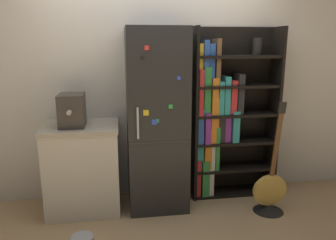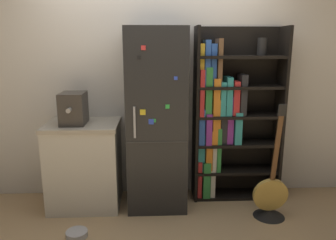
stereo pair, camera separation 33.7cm
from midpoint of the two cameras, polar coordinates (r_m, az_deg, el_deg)
name	(u,v)px [view 2 (the right image)]	position (r m, az deg, el deg)	size (l,w,h in m)	color
ground_plane	(158,209)	(3.56, 0.97, -15.36)	(16.00, 16.00, 0.00)	tan
wall_back	(156,81)	(3.62, 0.58, 6.85)	(8.00, 0.05, 2.60)	silver
refrigerator	(157,120)	(3.37, 0.87, -0.03)	(0.60, 0.61, 1.86)	black
bookshelf	(225,118)	(3.66, 12.59, 0.26)	(0.95, 0.32, 1.88)	black
kitchen_counter	(85,164)	(3.55, -11.64, -7.62)	(0.74, 0.60, 0.91)	beige
espresso_machine	(73,108)	(3.36, -13.41, 1.95)	(0.24, 0.37, 0.32)	#38332D
guitar	(270,201)	(3.55, 20.05, -13.17)	(0.35, 0.31, 1.17)	black
pet_bowl	(77,233)	(3.18, -12.56, -18.81)	(0.20, 0.20, 0.05)	#B7B7BC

